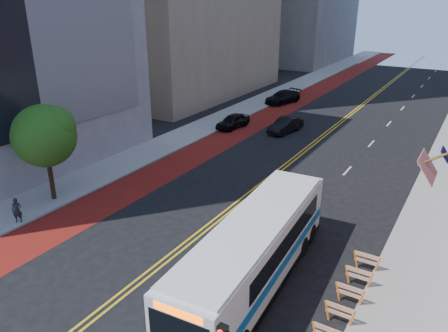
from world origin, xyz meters
TOP-DOWN VIEW (x-y plane):
  - ground at (0.00, 0.00)m, footprint 160.00×160.00m
  - sidewalk_left at (-12.00, 30.00)m, footprint 4.00×140.00m
  - bus_lane_paint at (-8.10, 30.00)m, footprint 3.60×140.00m
  - center_line_inner at (-0.18, 30.00)m, footprint 0.14×140.00m
  - center_line_outer at (0.18, 30.00)m, footprint 0.14×140.00m
  - lane_dashes at (4.80, 38.00)m, footprint 0.14×98.20m
  - construction_barriers at (9.60, 3.42)m, footprint 1.42×10.91m
  - street_tree at (-11.24, 6.04)m, footprint 4.20×4.20m
  - transit_bus at (5.09, 4.82)m, footprint 3.79×13.50m
  - car_a at (-9.30, 27.70)m, footprint 2.32×4.59m
  - car_b at (-3.83, 29.16)m, footprint 2.40×4.82m
  - car_c at (-9.30, 40.81)m, footprint 3.70×5.92m
  - pedestrian at (-10.40, 2.59)m, footprint 0.71×0.68m

SIDE VIEW (x-z plane):
  - ground at x=0.00m, z-range 0.00..0.00m
  - center_line_inner at x=-0.18m, z-range 0.00..0.01m
  - center_line_outer at x=0.18m, z-range 0.00..0.01m
  - bus_lane_paint at x=-8.10m, z-range 0.00..0.01m
  - lane_dashes at x=4.80m, z-range 0.00..0.01m
  - sidewalk_left at x=-12.00m, z-range 0.00..0.15m
  - construction_barriers at x=9.60m, z-range 0.17..1.18m
  - car_a at x=-9.30m, z-range 0.00..1.50m
  - car_b at x=-3.83m, z-range 0.00..1.52m
  - car_c at x=-9.30m, z-range 0.00..1.60m
  - pedestrian at x=-10.40m, z-range 0.15..1.78m
  - transit_bus at x=5.09m, z-range 0.08..3.75m
  - street_tree at x=-11.24m, z-range 1.56..8.26m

